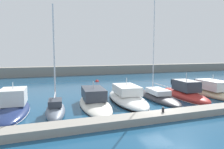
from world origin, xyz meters
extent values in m
plane|color=navy|center=(0.00, 0.00, 0.00)|extent=(120.00, 120.00, 0.00)
cube|color=gray|center=(0.00, -1.35, 0.30)|extent=(28.66, 1.64, 0.59)
cube|color=gray|center=(0.00, 36.80, 1.14)|extent=(108.00, 3.60, 2.28)
ellipsoid|color=navy|center=(-12.21, 4.99, 0.14)|extent=(3.23, 8.72, 1.09)
ellipsoid|color=silver|center=(-12.21, 4.99, 0.02)|extent=(3.27, 8.81, 0.12)
cube|color=silver|center=(-12.18, 5.67, 1.41)|extent=(2.35, 3.00, 1.46)
cube|color=black|center=(-12.16, 6.24, 1.63)|extent=(2.03, 0.81, 0.82)
cylinder|color=silver|center=(-12.18, 5.67, 2.45)|extent=(0.08, 0.08, 0.61)
ellipsoid|color=slate|center=(-8.49, 3.25, 0.29)|extent=(2.30, 6.34, 1.09)
cylinder|color=silver|center=(-8.43, 3.87, 5.37)|extent=(0.14, 0.14, 9.08)
cylinder|color=silver|center=(-8.57, 2.46, 1.89)|extent=(0.35, 2.59, 0.10)
cube|color=#333842|center=(-8.51, 3.08, 1.10)|extent=(1.35, 2.01, 0.54)
ellipsoid|color=silver|center=(-4.37, 4.85, 0.12)|extent=(3.94, 9.75, 0.88)
ellipsoid|color=black|center=(-4.37, 4.85, 0.02)|extent=(3.98, 9.85, 0.12)
cube|color=#333842|center=(-4.28, 5.74, 1.15)|extent=(2.62, 4.35, 1.18)
cube|color=black|center=(-4.23, 6.29, 1.33)|extent=(2.10, 1.22, 0.66)
cylinder|color=silver|center=(-4.28, 5.74, 2.12)|extent=(0.08, 0.08, 0.76)
ellipsoid|color=white|center=(-0.41, 5.39, 0.32)|extent=(4.40, 10.32, 1.18)
ellipsoid|color=black|center=(-0.41, 5.39, 0.02)|extent=(4.44, 10.42, 0.12)
cube|color=silver|center=(-0.39, 5.58, 1.38)|extent=(2.82, 4.37, 0.94)
cube|color=black|center=(-0.26, 6.89, 1.52)|extent=(2.26, 1.25, 0.53)
cylinder|color=silver|center=(-0.39, 5.58, 2.29)|extent=(0.08, 0.08, 0.88)
ellipsoid|color=#2D2D33|center=(3.69, 5.54, 0.16)|extent=(3.49, 9.73, 0.93)
cylinder|color=silver|center=(3.79, 6.78, 8.22)|extent=(0.10, 0.10, 15.19)
cylinder|color=silver|center=(3.61, 4.43, 1.81)|extent=(0.37, 3.75, 0.07)
cube|color=silver|center=(3.68, 5.42, 0.92)|extent=(2.05, 3.37, 0.60)
ellipsoid|color=#B72D28|center=(7.24, 4.98, 0.30)|extent=(3.85, 9.38, 1.26)
ellipsoid|color=silver|center=(7.24, 4.98, 0.02)|extent=(3.89, 9.48, 0.12)
cube|color=#333842|center=(7.21, 4.67, 1.56)|extent=(2.38, 3.55, 1.27)
cube|color=black|center=(7.39, 6.32, 1.76)|extent=(1.90, 1.03, 0.71)
cylinder|color=silver|center=(7.21, 4.67, 2.68)|extent=(0.08, 0.08, 0.97)
ellipsoid|color=beige|center=(11.44, 4.99, 0.20)|extent=(3.70, 9.32, 1.26)
ellipsoid|color=black|center=(11.44, 4.99, 0.02)|extent=(3.73, 9.41, 0.12)
cube|color=silver|center=(11.40, 4.60, 1.42)|extent=(2.69, 4.21, 1.18)
cube|color=black|center=(11.55, 6.38, 1.60)|extent=(2.20, 1.18, 0.66)
cylinder|color=silver|center=(11.40, 4.60, 2.38)|extent=(0.08, 0.08, 0.73)
sphere|color=red|center=(0.85, 22.69, 0.00)|extent=(0.73, 0.73, 0.73)
cylinder|color=black|center=(-0.13, -1.35, 0.81)|extent=(0.20, 0.20, 0.44)
camera|label=1|loc=(-9.70, -15.37, 5.47)|focal=32.35mm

